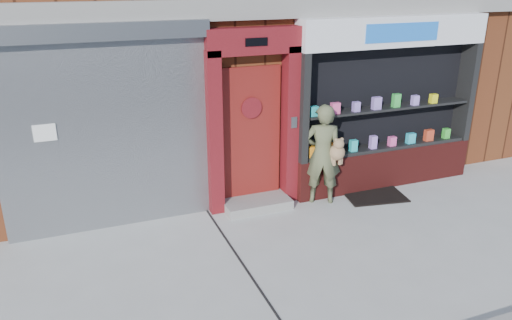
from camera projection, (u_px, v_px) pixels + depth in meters
ground at (350, 249)px, 7.04m from camera, size 80.00×80.00×0.00m
shutter_bay at (104, 118)px, 7.09m from camera, size 3.10×0.30×3.04m
red_door_bay at (253, 121)px, 7.89m from camera, size 1.52×0.58×2.90m
pharmacy_bay at (387, 112)px, 8.73m from camera, size 3.50×0.41×3.00m
woman at (323, 154)px, 8.21m from camera, size 0.73×0.62×1.70m
doormat at (374, 196)px, 8.69m from camera, size 1.11×0.87×0.03m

